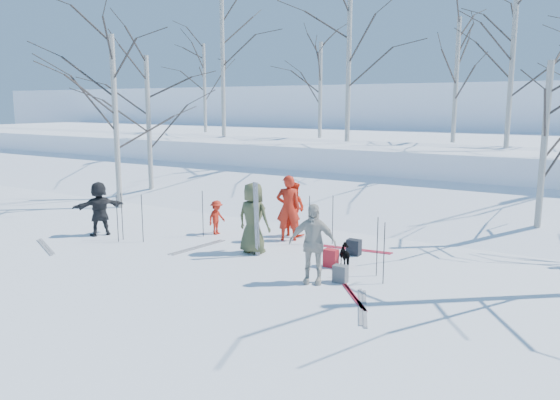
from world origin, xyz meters
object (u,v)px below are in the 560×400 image
Objects in this scene: skier_red_north at (288,208)px; skier_cream_east at (312,244)px; skier_olive_center at (253,218)px; backpack_dark at (354,247)px; dog at (347,256)px; skier_red_seated at (217,217)px; backpack_red at (331,258)px; skier_redor_behind at (293,209)px; skier_grey_west at (99,208)px; backpack_grey at (340,274)px.

skier_red_north reaches higher than skier_cream_east.
skier_olive_center is 4.58× the size of backpack_dark.
skier_red_seated is at bearing -55.76° from dog.
backpack_red is at bearing -92.18° from backpack_dark.
dog is 1.07m from backpack_dark.
backpack_dark is at bearing 165.90° from skier_redor_behind.
backpack_dark is at bearing -86.73° from skier_red_seated.
skier_cream_east is at bearing 40.25° from dog.
backpack_red is (2.33, -2.22, -0.58)m from skier_redor_behind.
skier_grey_west is 7.44m from backpack_dark.
backpack_dark is (4.34, 0.07, -0.30)m from skier_red_seated.
skier_cream_east is at bearing -147.90° from backpack_grey.
skier_olive_center reaches higher than backpack_dark.
skier_red_north reaches higher than skier_olive_center.
dog reaches higher than backpack_dark.
skier_redor_behind is 2.26m from skier_red_seated.
skier_cream_east reaches higher than backpack_grey.
skier_olive_center is 2.84× the size of dog.
skier_cream_east reaches higher than skier_red_seated.
skier_olive_center is 3.16m from backpack_grey.
skier_olive_center is at bearing -115.85° from skier_red_seated.
skier_grey_west is (-2.82, -1.87, 0.29)m from skier_red_seated.
skier_olive_center is 2.73m from skier_cream_east.
skier_olive_center is 2.34m from backpack_red.
backpack_grey is at bearing 160.74° from skier_olive_center.
backpack_grey is at bearing 64.30° from dog.
backpack_dark is at bearing 87.82° from backpack_red.
skier_redor_behind reaches higher than backpack_grey.
skier_cream_east is at bearing 134.66° from skier_redor_behind.
skier_redor_behind is 3.27m from backpack_red.
skier_cream_east reaches higher than dog.
skier_olive_center is at bearing 179.05° from backpack_red.
skier_red_north is at bearing -74.56° from skier_red_seated.
skier_redor_behind is at bearing 157.05° from backpack_dark.
backpack_grey is (2.84, -2.57, -0.73)m from skier_red_north.
backpack_red is at bearing 178.07° from skier_olive_center.
skier_red_north reaches higher than skier_redor_behind.
dog is 1.17m from backpack_grey.
backpack_red is (-0.32, -0.19, -0.06)m from dog.
skier_grey_west is 2.46× the size of dog.
skier_redor_behind is (-0.17, 0.57, -0.13)m from skier_red_north.
backpack_red is at bearing 124.15° from skier_grey_west.
skier_red_seated is 4.72m from dog.
skier_grey_west is at bearing 40.47° from skier_redor_behind.
skier_olive_center is at bearing 56.27° from skier_red_north.
skier_red_north is at bearing 143.86° from skier_grey_west.
skier_red_north is at bearing 137.84° from backpack_grey.
backpack_grey is 2.24m from backpack_dark.
skier_cream_east is 1.42m from backpack_red.
skier_cream_east is 4.11× the size of backpack_red.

